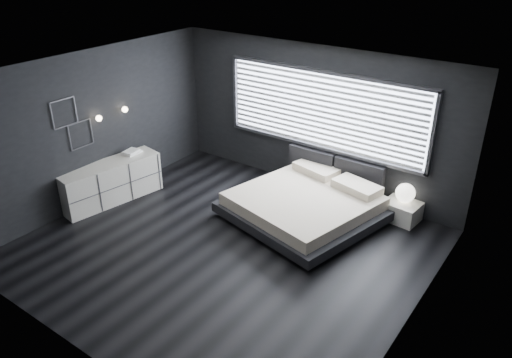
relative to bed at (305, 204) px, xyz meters
The scene contains 12 objects.
room 1.99m from the bed, 109.98° to the right, with size 6.04×6.00×2.80m.
window 1.79m from the bed, 107.72° to the left, with size 4.14×0.09×1.52m.
headboard 1.12m from the bed, 90.53° to the left, with size 1.96×0.16×0.52m.
sconce_near 3.98m from the bed, 156.43° to the right, with size 0.18×0.11×0.11m.
sconce_far 3.80m from the bed, 165.31° to the right, with size 0.18×0.11×0.11m.
wall_art_upper 4.41m from the bed, 149.28° to the right, with size 0.01×0.48×0.48m.
wall_art_lower 4.14m from the bed, 152.36° to the right, with size 0.01×0.48×0.48m.
bed is the anchor object (origin of this frame).
nightstand 1.71m from the bed, 33.78° to the left, with size 0.59×0.50×0.35m, color silver.
orb_lamp 1.75m from the bed, 34.98° to the left, with size 0.34×0.34×0.34m, color white.
dresser 3.65m from the bed, 154.94° to the right, with size 0.86×1.98×0.76m.
book_stack 3.49m from the bed, 163.42° to the right, with size 0.27×0.35×0.07m.
Camera 1 is at (4.32, -5.18, 4.61)m, focal length 35.00 mm.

